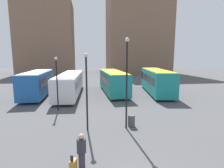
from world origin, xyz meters
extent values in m
cube|color=#7F604C|center=(-13.75, 54.13, 10.89)|extent=(16.16, 13.25, 21.79)
cube|color=#7F604C|center=(15.58, 54.13, 14.32)|extent=(19.81, 14.14, 28.63)
cube|color=#1E56A3|center=(-8.00, 18.85, 1.70)|extent=(2.62, 9.20, 2.86)
cube|color=black|center=(-8.05, 22.61, 2.05)|extent=(2.55, 1.73, 1.09)
cube|color=black|center=(-7.99, 18.03, 2.05)|extent=(2.60, 5.90, 0.86)
cube|color=white|center=(-8.00, 18.85, 3.16)|extent=(2.42, 9.02, 0.08)
cylinder|color=black|center=(-8.04, 21.69, 0.49)|extent=(2.40, 1.01, 0.97)
cylinder|color=black|center=(-7.96, 16.01, 0.49)|extent=(2.40, 1.01, 0.97)
cube|color=silver|center=(-3.90, 19.12, 1.54)|extent=(3.09, 12.53, 2.50)
cube|color=black|center=(-3.67, 24.21, 1.85)|extent=(2.66, 2.39, 0.95)
cube|color=black|center=(-3.96, 18.00, 1.85)|extent=(2.91, 8.06, 0.75)
cube|color=white|center=(-3.90, 19.12, 2.83)|extent=(2.88, 12.27, 0.08)
cylinder|color=black|center=(-3.72, 22.97, 0.52)|extent=(2.46, 1.16, 1.05)
cylinder|color=black|center=(-4.08, 15.27, 0.52)|extent=(2.46, 1.16, 1.05)
cube|color=#19847F|center=(2.01, 19.66, 1.63)|extent=(2.93, 10.44, 2.74)
cube|color=black|center=(1.86, 23.90, 1.97)|extent=(2.67, 1.99, 1.04)
cube|color=black|center=(2.05, 18.73, 1.97)|extent=(2.83, 6.72, 0.82)
cube|color=yellow|center=(2.01, 19.66, 3.03)|extent=(2.71, 10.23, 0.08)
cylinder|color=black|center=(1.90, 22.87, 0.47)|extent=(2.49, 1.03, 0.94)
cylinder|color=black|center=(2.13, 16.45, 0.47)|extent=(2.49, 1.03, 0.94)
cube|color=#19847F|center=(8.00, 18.45, 1.73)|extent=(4.14, 10.71, 2.96)
cube|color=black|center=(8.66, 22.67, 2.10)|extent=(2.86, 2.30, 1.12)
cube|color=black|center=(7.85, 17.52, 2.10)|extent=(3.59, 7.00, 0.89)
cube|color=yellow|center=(8.00, 18.45, 3.25)|extent=(3.91, 10.47, 0.08)
cylinder|color=black|center=(8.50, 21.64, 0.46)|extent=(2.57, 1.30, 0.93)
cylinder|color=black|center=(7.50, 15.25, 0.46)|extent=(2.57, 1.30, 0.93)
cylinder|color=#382D4C|center=(-2.08, 2.88, 0.37)|extent=(0.18, 0.18, 0.75)
cylinder|color=#382D4C|center=(-1.92, 2.83, 0.37)|extent=(0.18, 0.18, 0.75)
cylinder|color=#2D2D33|center=(-2.00, 2.85, 1.07)|extent=(0.52, 0.52, 0.65)
sphere|color=tan|center=(-2.00, 2.85, 1.52)|extent=(0.24, 0.24, 0.24)
cube|color=#B27A1E|center=(-2.36, 2.48, 0.32)|extent=(0.33, 0.43, 0.64)
cube|color=black|center=(-2.39, 2.36, 0.79)|extent=(0.13, 0.06, 0.29)
cylinder|color=black|center=(-1.71, 7.08, 2.54)|extent=(0.12, 0.12, 5.08)
sphere|color=beige|center=(-1.71, 7.08, 5.16)|extent=(0.28, 0.28, 0.28)
cylinder|color=black|center=(-4.44, 12.07, 2.42)|extent=(0.12, 0.12, 4.83)
sphere|color=beige|center=(-4.44, 12.07, 4.91)|extent=(0.28, 0.28, 0.28)
cylinder|color=black|center=(1.02, 6.96, 3.05)|extent=(0.12, 0.12, 6.09)
sphere|color=beige|center=(1.02, 6.96, 6.17)|extent=(0.28, 0.28, 0.28)
cylinder|color=#47474C|center=(1.48, 7.26, 0.42)|extent=(0.52, 0.52, 0.85)
camera|label=1|loc=(-1.70, -4.62, 5.03)|focal=28.00mm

